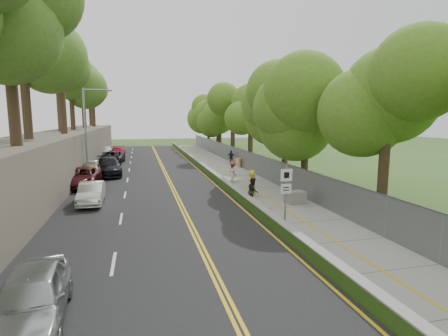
{
  "coord_description": "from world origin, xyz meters",
  "views": [
    {
      "loc": [
        -6.1,
        -19.11,
        5.51
      ],
      "look_at": [
        0.5,
        8.0,
        1.4
      ],
      "focal_mm": 28.0,
      "sensor_mm": 36.0,
      "label": 1
    }
  ],
  "objects_px": {
    "person_far": "(231,157)",
    "car_2": "(82,177)",
    "construction_barrel": "(238,163)",
    "car_1": "(91,193)",
    "streetlight": "(88,127)",
    "car_0": "(31,298)",
    "concrete_block": "(295,197)",
    "painter_0": "(252,183)",
    "signpost": "(286,187)"
  },
  "relations": [
    {
      "from": "person_far",
      "to": "car_2",
      "type": "bearing_deg",
      "value": 53.05
    },
    {
      "from": "construction_barrel",
      "to": "car_1",
      "type": "relative_size",
      "value": 0.24
    },
    {
      "from": "streetlight",
      "to": "construction_barrel",
      "type": "xyz_separation_m",
      "value": [
        14.76,
        3.11,
        -4.09
      ]
    },
    {
      "from": "car_0",
      "to": "car_1",
      "type": "bearing_deg",
      "value": 85.7
    },
    {
      "from": "construction_barrel",
      "to": "concrete_block",
      "type": "distance_m",
      "value": 16.27
    },
    {
      "from": "car_1",
      "to": "car_2",
      "type": "relative_size",
      "value": 0.76
    },
    {
      "from": "streetlight",
      "to": "concrete_block",
      "type": "relative_size",
      "value": 6.87
    },
    {
      "from": "streetlight",
      "to": "painter_0",
      "type": "xyz_separation_m",
      "value": [
        11.91,
        -10.3,
        -3.69
      ]
    },
    {
      "from": "car_2",
      "to": "streetlight",
      "type": "bearing_deg",
      "value": 90.66
    },
    {
      "from": "streetlight",
      "to": "car_2",
      "type": "distance_m",
      "value": 5.65
    },
    {
      "from": "car_0",
      "to": "person_far",
      "type": "bearing_deg",
      "value": 60.74
    },
    {
      "from": "painter_0",
      "to": "car_1",
      "type": "bearing_deg",
      "value": 85.9
    },
    {
      "from": "signpost",
      "to": "car_0",
      "type": "xyz_separation_m",
      "value": [
        -10.05,
        -6.57,
        -1.18
      ]
    },
    {
      "from": "painter_0",
      "to": "person_far",
      "type": "height_order",
      "value": "painter_0"
    },
    {
      "from": "streetlight",
      "to": "construction_barrel",
      "type": "bearing_deg",
      "value": 11.9
    },
    {
      "from": "concrete_block",
      "to": "person_far",
      "type": "distance_m",
      "value": 18.81
    },
    {
      "from": "construction_barrel",
      "to": "car_0",
      "type": "xyz_separation_m",
      "value": [
        -13.3,
        -26.7,
        0.24
      ]
    },
    {
      "from": "concrete_block",
      "to": "painter_0",
      "type": "height_order",
      "value": "painter_0"
    },
    {
      "from": "signpost",
      "to": "painter_0",
      "type": "bearing_deg",
      "value": 86.59
    },
    {
      "from": "signpost",
      "to": "car_1",
      "type": "relative_size",
      "value": 0.76
    },
    {
      "from": "car_2",
      "to": "person_far",
      "type": "bearing_deg",
      "value": 36.04
    },
    {
      "from": "concrete_block",
      "to": "car_0",
      "type": "relative_size",
      "value": 0.27
    },
    {
      "from": "signpost",
      "to": "painter_0",
      "type": "xyz_separation_m",
      "value": [
        0.4,
        6.71,
        -1.02
      ]
    },
    {
      "from": "streetlight",
      "to": "car_2",
      "type": "height_order",
      "value": "streetlight"
    },
    {
      "from": "streetlight",
      "to": "signpost",
      "type": "height_order",
      "value": "streetlight"
    },
    {
      "from": "streetlight",
      "to": "construction_barrel",
      "type": "distance_m",
      "value": 15.63
    },
    {
      "from": "signpost",
      "to": "car_2",
      "type": "height_order",
      "value": "signpost"
    },
    {
      "from": "car_1",
      "to": "person_far",
      "type": "xyz_separation_m",
      "value": [
        13.36,
        15.76,
        0.15
      ]
    },
    {
      "from": "car_1",
      "to": "car_2",
      "type": "height_order",
      "value": "car_2"
    },
    {
      "from": "streetlight",
      "to": "car_1",
      "type": "relative_size",
      "value": 1.96
    },
    {
      "from": "signpost",
      "to": "car_2",
      "type": "bearing_deg",
      "value": 132.12
    },
    {
      "from": "streetlight",
      "to": "person_far",
      "type": "distance_m",
      "value": 16.16
    },
    {
      "from": "concrete_block",
      "to": "car_0",
      "type": "height_order",
      "value": "car_0"
    },
    {
      "from": "car_0",
      "to": "signpost",
      "type": "bearing_deg",
      "value": 28.21
    },
    {
      "from": "construction_barrel",
      "to": "person_far",
      "type": "distance_m",
      "value": 2.56
    },
    {
      "from": "streetlight",
      "to": "painter_0",
      "type": "distance_m",
      "value": 16.18
    },
    {
      "from": "concrete_block",
      "to": "car_0",
      "type": "distance_m",
      "value": 16.23
    },
    {
      "from": "concrete_block",
      "to": "car_2",
      "type": "distance_m",
      "value": 16.65
    },
    {
      "from": "signpost",
      "to": "car_1",
      "type": "bearing_deg",
      "value": 145.92
    },
    {
      "from": "car_0",
      "to": "person_far",
      "type": "xyz_separation_m",
      "value": [
        13.2,
        29.24,
        0.07
      ]
    },
    {
      "from": "signpost",
      "to": "concrete_block",
      "type": "height_order",
      "value": "signpost"
    },
    {
      "from": "construction_barrel",
      "to": "person_far",
      "type": "relative_size",
      "value": 0.61
    },
    {
      "from": "construction_barrel",
      "to": "car_2",
      "type": "bearing_deg",
      "value": -154.08
    },
    {
      "from": "car_2",
      "to": "painter_0",
      "type": "height_order",
      "value": "painter_0"
    },
    {
      "from": "construction_barrel",
      "to": "car_0",
      "type": "height_order",
      "value": "car_0"
    },
    {
      "from": "painter_0",
      "to": "concrete_block",
      "type": "bearing_deg",
      "value": -148.35
    },
    {
      "from": "streetlight",
      "to": "car_1",
      "type": "bearing_deg",
      "value": -82.65
    },
    {
      "from": "streetlight",
      "to": "car_1",
      "type": "height_order",
      "value": "streetlight"
    },
    {
      "from": "car_0",
      "to": "car_1",
      "type": "xyz_separation_m",
      "value": [
        -0.16,
        13.48,
        -0.07
      ]
    },
    {
      "from": "car_1",
      "to": "concrete_block",
      "type": "bearing_deg",
      "value": -14.6
    }
  ]
}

